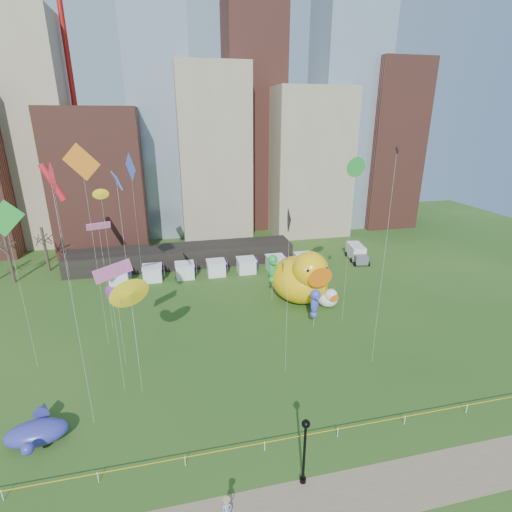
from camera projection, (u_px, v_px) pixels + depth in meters
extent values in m
plane|color=#214816|center=(265.00, 451.00, 29.50)|extent=(160.00, 160.00, 0.00)
cube|color=#78644B|center=(284.00, 512.00, 24.91)|extent=(70.00, 4.00, 0.02)
cube|color=gray|center=(32.00, 135.00, 72.91)|extent=(14.00, 12.00, 42.00)
cube|color=brown|center=(100.00, 180.00, 72.65)|extent=(16.00, 14.00, 26.00)
cube|color=#8C9EB2|center=(159.00, 100.00, 77.64)|extent=(12.00, 12.00, 55.00)
cube|color=gray|center=(213.00, 154.00, 79.63)|extent=(14.00, 14.00, 34.00)
cube|color=brown|center=(253.00, 68.00, 81.52)|extent=(12.00, 12.00, 68.00)
cube|color=gray|center=(307.00, 163.00, 82.72)|extent=(16.00, 14.00, 30.00)
cube|color=#8C9EB2|center=(345.00, 118.00, 85.47)|extent=(14.00, 12.00, 48.00)
cube|color=brown|center=(387.00, 146.00, 87.78)|extent=(12.00, 12.00, 36.00)
cylinder|color=red|center=(65.00, 38.00, 70.70)|extent=(1.00, 1.00, 76.00)
cylinder|color=red|center=(329.00, 49.00, 81.73)|extent=(1.00, 1.00, 76.00)
cube|color=black|center=(183.00, 256.00, 66.63)|extent=(38.00, 6.00, 3.20)
cube|color=white|center=(119.00, 276.00, 59.17)|extent=(2.80, 2.80, 2.20)
cube|color=red|center=(131.00, 272.00, 59.38)|extent=(0.08, 1.40, 1.60)
cube|color=white|center=(153.00, 274.00, 60.23)|extent=(2.80, 2.80, 2.20)
cube|color=red|center=(164.00, 270.00, 60.45)|extent=(0.08, 1.40, 1.60)
cube|color=white|center=(185.00, 271.00, 61.29)|extent=(2.80, 2.80, 2.20)
cube|color=red|center=(196.00, 267.00, 61.51)|extent=(0.08, 1.40, 1.60)
cube|color=white|center=(216.00, 268.00, 62.35)|extent=(2.80, 2.80, 2.20)
cube|color=red|center=(227.00, 265.00, 62.57)|extent=(0.08, 1.40, 1.60)
cube|color=white|center=(246.00, 266.00, 63.41)|extent=(2.80, 2.80, 2.20)
cube|color=red|center=(257.00, 262.00, 63.63)|extent=(0.08, 1.40, 1.60)
cube|color=white|center=(275.00, 263.00, 64.48)|extent=(2.80, 2.80, 2.20)
cube|color=red|center=(286.00, 260.00, 64.69)|extent=(0.08, 1.40, 1.60)
cube|color=white|center=(304.00, 261.00, 65.54)|extent=(2.80, 2.80, 2.20)
cube|color=red|center=(314.00, 258.00, 65.75)|extent=(0.08, 1.40, 1.60)
cylinder|color=#382B21|center=(9.00, 258.00, 58.47)|extent=(0.44, 0.44, 8.00)
cylinder|color=#382B21|center=(45.00, 250.00, 63.07)|extent=(0.44, 0.44, 7.50)
cylinder|color=white|center=(2.00, 495.00, 25.53)|extent=(0.06, 0.06, 0.90)
cylinder|color=white|center=(98.00, 477.00, 26.80)|extent=(0.06, 0.06, 0.90)
cylinder|color=white|center=(185.00, 461.00, 28.07)|extent=(0.06, 0.06, 0.90)
cylinder|color=white|center=(265.00, 446.00, 29.35)|extent=(0.06, 0.06, 0.90)
cylinder|color=white|center=(338.00, 433.00, 30.62)|extent=(0.06, 0.06, 0.90)
cylinder|color=white|center=(405.00, 420.00, 31.89)|extent=(0.06, 0.06, 0.90)
cylinder|color=white|center=(467.00, 408.00, 33.16)|extent=(0.06, 0.06, 0.90)
cube|color=#ECAD0C|center=(265.00, 443.00, 29.23)|extent=(50.00, 0.02, 0.07)
ellipsoid|color=yellow|center=(299.00, 279.00, 53.00)|extent=(8.79, 9.90, 6.24)
ellipsoid|color=yellow|center=(288.00, 272.00, 56.08)|extent=(2.29, 1.90, 2.53)
sphere|color=yellow|center=(310.00, 269.00, 49.71)|extent=(5.34, 5.34, 4.69)
cone|color=orange|center=(318.00, 276.00, 48.02)|extent=(2.87, 2.47, 2.58)
sphere|color=white|center=(306.00, 270.00, 47.92)|extent=(0.84, 0.84, 0.84)
sphere|color=white|center=(324.00, 267.00, 48.82)|extent=(0.84, 0.84, 0.84)
sphere|color=black|center=(308.00, 271.00, 47.57)|extent=(0.42, 0.42, 0.42)
sphere|color=black|center=(326.00, 268.00, 48.47)|extent=(0.42, 0.42, 0.42)
ellipsoid|color=white|center=(327.00, 298.00, 51.98)|extent=(2.98, 3.41, 2.25)
ellipsoid|color=white|center=(323.00, 295.00, 53.11)|extent=(0.79, 0.64, 0.91)
sphere|color=white|center=(331.00, 295.00, 50.78)|extent=(1.83, 1.83, 1.69)
cone|color=orange|center=(334.00, 298.00, 50.15)|extent=(0.99, 0.84, 0.93)
sphere|color=white|center=(330.00, 296.00, 50.15)|extent=(0.30, 0.30, 0.30)
sphere|color=white|center=(336.00, 295.00, 50.42)|extent=(0.30, 0.30, 0.30)
sphere|color=black|center=(330.00, 296.00, 50.02)|extent=(0.15, 0.15, 0.15)
sphere|color=black|center=(337.00, 295.00, 50.29)|extent=(0.15, 0.15, 0.15)
cylinder|color=silver|center=(272.00, 285.00, 53.06)|extent=(0.03, 0.03, 4.69)
ellipsoid|color=green|center=(272.00, 269.00, 52.27)|extent=(1.16, 1.00, 2.68)
sphere|color=green|center=(273.00, 260.00, 51.65)|extent=(1.55, 1.55, 1.37)
cone|color=green|center=(274.00, 262.00, 51.11)|extent=(0.59, 0.91, 0.48)
sphere|color=green|center=(272.00, 280.00, 52.84)|extent=(0.96, 0.96, 0.96)
cylinder|color=silver|center=(314.00, 316.00, 46.46)|extent=(0.03, 0.03, 3.11)
ellipsoid|color=#4144C3|center=(315.00, 304.00, 45.93)|extent=(1.03, 0.87, 2.46)
sphere|color=#4144C3|center=(316.00, 295.00, 45.35)|extent=(1.36, 1.36, 1.26)
cone|color=#4144C3|center=(317.00, 297.00, 44.85)|extent=(0.50, 0.82, 0.44)
sphere|color=#4144C3|center=(314.00, 314.00, 46.46)|extent=(0.88, 0.88, 0.88)
ellipsoid|color=#3E3187|center=(37.00, 433.00, 30.00)|extent=(4.80, 2.80, 1.79)
cone|color=#3E3187|center=(43.00, 408.00, 32.16)|extent=(1.34, 1.51, 1.25)
sphere|color=#3E3187|center=(28.00, 449.00, 27.67)|extent=(0.89, 0.89, 0.89)
cylinder|color=black|center=(303.00, 480.00, 26.92)|extent=(0.45, 0.45, 0.31)
cylinder|color=black|center=(304.00, 455.00, 26.13)|extent=(0.19, 0.19, 4.94)
sphere|color=black|center=(306.00, 424.00, 25.25)|extent=(0.58, 0.58, 0.58)
cone|color=black|center=(306.00, 420.00, 25.14)|extent=(0.21, 0.21, 0.26)
cube|color=silver|center=(356.00, 251.00, 69.24)|extent=(3.05, 5.11, 2.40)
cube|color=#595960|center=(361.00, 260.00, 66.51)|extent=(2.46, 2.06, 1.54)
cylinder|color=black|center=(351.00, 260.00, 67.89)|extent=(0.38, 0.89, 0.87)
cylinder|color=black|center=(365.00, 260.00, 68.04)|extent=(0.38, 0.89, 0.87)
cylinder|color=black|center=(346.00, 254.00, 70.96)|extent=(0.38, 0.89, 0.87)
cylinder|color=black|center=(359.00, 254.00, 71.11)|extent=(0.38, 0.89, 0.87)
imported|color=white|center=(227.00, 511.00, 23.99)|extent=(0.71, 0.52, 1.82)
cylinder|color=silver|center=(75.00, 315.00, 28.80)|extent=(0.02, 0.02, 20.33)
cone|color=red|center=(50.00, 178.00, 25.37)|extent=(0.92, 2.02, 2.05)
cylinder|color=silver|center=(106.00, 280.00, 44.34)|extent=(0.02, 0.02, 12.90)
cube|color=pink|center=(99.00, 226.00, 42.16)|extent=(2.51, 1.18, 0.78)
cylinder|color=silver|center=(383.00, 267.00, 36.55)|extent=(0.02, 0.02, 21.50)
cube|color=black|center=(397.00, 150.00, 32.92)|extent=(1.17, 1.52, 0.52)
cylinder|color=silver|center=(23.00, 298.00, 36.71)|extent=(0.02, 0.02, 15.67)
cube|color=green|center=(4.00, 218.00, 34.06)|extent=(3.30, 0.52, 3.33)
cylinder|color=silver|center=(109.00, 255.00, 48.80)|extent=(0.02, 0.02, 15.44)
cone|color=yellow|center=(101.00, 194.00, 46.19)|extent=(1.27, 0.46, 1.27)
cylinder|color=silver|center=(129.00, 281.00, 36.57)|extent=(0.02, 0.02, 18.95)
cube|color=blue|center=(116.00, 180.00, 33.37)|extent=(1.34, 3.91, 1.18)
cylinder|color=silver|center=(96.00, 261.00, 39.91)|extent=(0.02, 0.02, 20.12)
cube|color=orange|center=(81.00, 162.00, 36.51)|extent=(3.49, 0.76, 3.56)
cylinder|color=silver|center=(119.00, 346.00, 34.38)|extent=(0.02, 0.02, 9.69)
cone|color=purple|center=(112.00, 297.00, 32.74)|extent=(1.21, 1.58, 1.78)
cylinder|color=silver|center=(63.00, 243.00, 52.19)|extent=(0.02, 0.02, 16.25)
cylinder|color=red|center=(53.00, 183.00, 49.45)|extent=(3.04, 1.46, 4.98)
cylinder|color=silver|center=(120.00, 320.00, 38.13)|extent=(0.02, 0.02, 10.43)
cube|color=pink|center=(113.00, 271.00, 36.37)|extent=(3.34, 3.26, 1.25)
cylinder|color=silver|center=(287.00, 301.00, 36.27)|extent=(0.02, 0.02, 15.63)
cone|color=black|center=(290.00, 220.00, 33.64)|extent=(0.79, 2.10, 2.10)
cylinder|color=silver|center=(348.00, 250.00, 44.94)|extent=(0.02, 0.02, 19.05)
cone|color=green|center=(355.00, 167.00, 41.72)|extent=(2.05, 1.16, 2.14)
cylinder|color=silver|center=(137.00, 345.00, 34.17)|extent=(0.02, 0.02, 10.07)
cone|color=yellow|center=(130.00, 294.00, 32.47)|extent=(2.22, 1.53, 2.43)
cylinder|color=silver|center=(137.00, 231.00, 54.72)|extent=(0.02, 0.02, 17.84)
cube|color=blue|center=(130.00, 167.00, 51.71)|extent=(1.51, 3.48, 3.77)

